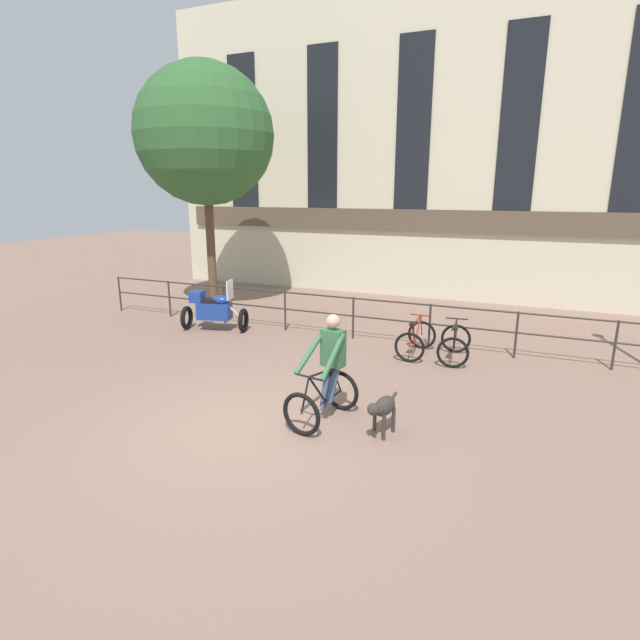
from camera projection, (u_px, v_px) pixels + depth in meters
ground_plane at (240, 427)px, 7.75m from camera, size 60.00×60.00×0.00m
canal_railing at (353, 311)px, 12.19m from camera, size 15.05×0.05×1.05m
building_facade at (415, 147)px, 16.27m from camera, size 18.00×0.72×9.92m
cyclist_with_bike at (327, 374)px, 7.86m from camera, size 0.90×1.28×1.70m
dog at (383, 408)px, 7.37m from camera, size 0.33×0.85×0.63m
parked_motorcycle at (214, 310)px, 12.95m from camera, size 1.78×1.00×1.35m
parked_bicycle_near_lamp at (416, 340)px, 11.05m from camera, size 0.70×1.13×0.86m
parked_bicycle_mid_left at (454, 344)px, 10.73m from camera, size 0.76×1.16×0.86m
tree_canalside_left at (205, 135)px, 14.38m from camera, size 4.00×4.00×7.11m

